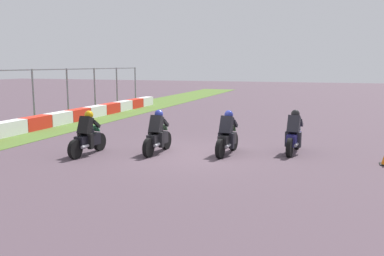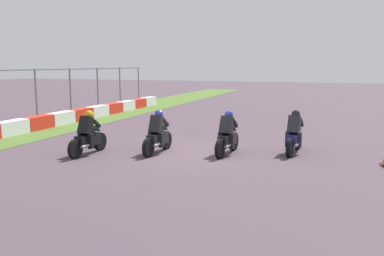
{
  "view_description": "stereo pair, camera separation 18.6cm",
  "coord_description": "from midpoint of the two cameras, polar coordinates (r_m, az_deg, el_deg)",
  "views": [
    {
      "loc": [
        -13.11,
        -4.48,
        3.07
      ],
      "look_at": [
        0.03,
        0.02,
        0.9
      ],
      "focal_mm": 38.26,
      "sensor_mm": 36.0,
      "label": 1
    },
    {
      "loc": [
        -13.04,
        -4.66,
        3.07
      ],
      "look_at": [
        0.03,
        0.02,
        0.9
      ],
      "focal_mm": 38.26,
      "sensor_mm": 36.0,
      "label": 2
    }
  ],
  "objects": [
    {
      "name": "rider_lane_b",
      "position": [
        14.07,
        5.33,
        -1.17
      ],
      "size": [
        2.04,
        0.56,
        1.51
      ],
      "rotation": [
        0.0,
        0.0,
        -0.09
      ],
      "color": "black",
      "rests_on": "ground_plane"
    },
    {
      "name": "rider_lane_a",
      "position": [
        14.63,
        14.43,
        -1.03
      ],
      "size": [
        2.04,
        0.56,
        1.51
      ],
      "rotation": [
        0.0,
        0.0,
        -0.09
      ],
      "color": "black",
      "rests_on": "ground_plane"
    },
    {
      "name": "rider_lane_d",
      "position": [
        14.42,
        -13.96,
        -1.16
      ],
      "size": [
        2.04,
        0.55,
        1.51
      ],
      "rotation": [
        0.0,
        0.0,
        -0.04
      ],
      "color": "black",
      "rests_on": "ground_plane"
    },
    {
      "name": "ground_plane",
      "position": [
        14.19,
        0.4,
        -3.62
      ],
      "size": [
        120.0,
        120.0,
        0.0
      ],
      "primitive_type": "plane",
      "color": "#4E3D47"
    },
    {
      "name": "rider_lane_c",
      "position": [
        14.26,
        -4.44,
        -1.03
      ],
      "size": [
        2.04,
        0.55,
        1.51
      ],
      "rotation": [
        0.0,
        0.0,
        -0.04
      ],
      "color": "black",
      "rests_on": "ground_plane"
    }
  ]
}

